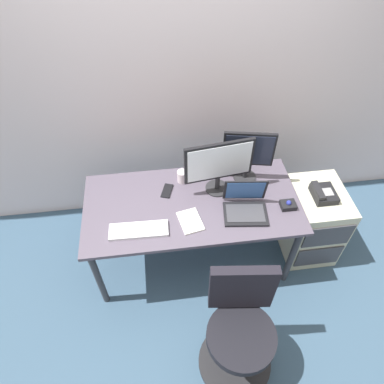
{
  "coord_description": "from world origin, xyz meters",
  "views": [
    {
      "loc": [
        -0.22,
        -1.7,
        2.72
      ],
      "look_at": [
        0.0,
        0.0,
        0.84
      ],
      "focal_mm": 32.9,
      "sensor_mm": 36.0,
      "label": 1
    }
  ],
  "objects_px": {
    "keyboard": "(139,230)",
    "coffee_mug": "(183,176)",
    "office_chair": "(239,330)",
    "laptop": "(245,205)",
    "desk_phone": "(323,194)",
    "paper_notepad": "(190,221)",
    "cell_phone": "(167,191)",
    "trackball_mouse": "(288,205)",
    "file_cabinet": "(311,221)",
    "monitor_main": "(219,164)",
    "monitor_side": "(248,153)"
  },
  "relations": [
    {
      "from": "office_chair",
      "to": "laptop",
      "type": "height_order",
      "value": "office_chair"
    },
    {
      "from": "monitor_main",
      "to": "keyboard",
      "type": "xyz_separation_m",
      "value": [
        -0.61,
        -0.33,
        -0.25
      ]
    },
    {
      "from": "trackball_mouse",
      "to": "cell_phone",
      "type": "xyz_separation_m",
      "value": [
        -0.87,
        0.27,
        -0.02
      ]
    },
    {
      "from": "monitor_side",
      "to": "trackball_mouse",
      "type": "relative_size",
      "value": 4.02
    },
    {
      "from": "desk_phone",
      "to": "keyboard",
      "type": "height_order",
      "value": "desk_phone"
    },
    {
      "from": "monitor_main",
      "to": "coffee_mug",
      "type": "height_order",
      "value": "monitor_main"
    },
    {
      "from": "trackball_mouse",
      "to": "paper_notepad",
      "type": "distance_m",
      "value": 0.73
    },
    {
      "from": "monitor_side",
      "to": "office_chair",
      "type": "bearing_deg",
      "value": -103.24
    },
    {
      "from": "file_cabinet",
      "to": "office_chair",
      "type": "distance_m",
      "value": 1.2
    },
    {
      "from": "laptop",
      "to": "paper_notepad",
      "type": "distance_m",
      "value": 0.41
    },
    {
      "from": "monitor_main",
      "to": "monitor_side",
      "type": "xyz_separation_m",
      "value": [
        0.24,
        0.09,
        -0.01
      ]
    },
    {
      "from": "file_cabinet",
      "to": "monitor_main",
      "type": "height_order",
      "value": "monitor_main"
    },
    {
      "from": "trackball_mouse",
      "to": "paper_notepad",
      "type": "height_order",
      "value": "trackball_mouse"
    },
    {
      "from": "cell_phone",
      "to": "trackball_mouse",
      "type": "bearing_deg",
      "value": 1.27
    },
    {
      "from": "monitor_main",
      "to": "trackball_mouse",
      "type": "relative_size",
      "value": 4.65
    },
    {
      "from": "coffee_mug",
      "to": "laptop",
      "type": "bearing_deg",
      "value": -40.4
    },
    {
      "from": "desk_phone",
      "to": "paper_notepad",
      "type": "distance_m",
      "value": 1.06
    },
    {
      "from": "file_cabinet",
      "to": "keyboard",
      "type": "height_order",
      "value": "keyboard"
    },
    {
      "from": "file_cabinet",
      "to": "office_chair",
      "type": "xyz_separation_m",
      "value": [
        -0.83,
        -0.87,
        0.11
      ]
    },
    {
      "from": "office_chair",
      "to": "coffee_mug",
      "type": "distance_m",
      "value": 1.18
    },
    {
      "from": "office_chair",
      "to": "keyboard",
      "type": "relative_size",
      "value": 2.33
    },
    {
      "from": "keyboard",
      "to": "trackball_mouse",
      "type": "xyz_separation_m",
      "value": [
        1.1,
        0.08,
        0.01
      ]
    },
    {
      "from": "office_chair",
      "to": "monitor_main",
      "type": "bearing_deg",
      "value": 89.04
    },
    {
      "from": "paper_notepad",
      "to": "monitor_side",
      "type": "bearing_deg",
      "value": 38.41
    },
    {
      "from": "monitor_side",
      "to": "cell_phone",
      "type": "height_order",
      "value": "monitor_side"
    },
    {
      "from": "trackball_mouse",
      "to": "monitor_side",
      "type": "bearing_deg",
      "value": 125.86
    },
    {
      "from": "office_chair",
      "to": "cell_phone",
      "type": "bearing_deg",
      "value": 109.96
    },
    {
      "from": "trackball_mouse",
      "to": "cell_phone",
      "type": "distance_m",
      "value": 0.91
    },
    {
      "from": "desk_phone",
      "to": "monitor_side",
      "type": "bearing_deg",
      "value": 157.1
    },
    {
      "from": "desk_phone",
      "to": "paper_notepad",
      "type": "height_order",
      "value": "desk_phone"
    },
    {
      "from": "office_chair",
      "to": "trackball_mouse",
      "type": "xyz_separation_m",
      "value": [
        0.5,
        0.75,
        0.3
      ]
    },
    {
      "from": "monitor_main",
      "to": "trackball_mouse",
      "type": "xyz_separation_m",
      "value": [
        0.49,
        -0.25,
        -0.24
      ]
    },
    {
      "from": "keyboard",
      "to": "cell_phone",
      "type": "height_order",
      "value": "keyboard"
    },
    {
      "from": "file_cabinet",
      "to": "trackball_mouse",
      "type": "distance_m",
      "value": 0.54
    },
    {
      "from": "file_cabinet",
      "to": "monitor_side",
      "type": "height_order",
      "value": "monitor_side"
    },
    {
      "from": "desk_phone",
      "to": "coffee_mug",
      "type": "distance_m",
      "value": 1.09
    },
    {
      "from": "office_chair",
      "to": "monitor_side",
      "type": "relative_size",
      "value": 2.18
    },
    {
      "from": "trackball_mouse",
      "to": "coffee_mug",
      "type": "height_order",
      "value": "coffee_mug"
    },
    {
      "from": "keyboard",
      "to": "coffee_mug",
      "type": "height_order",
      "value": "coffee_mug"
    },
    {
      "from": "monitor_main",
      "to": "coffee_mug",
      "type": "xyz_separation_m",
      "value": [
        -0.25,
        0.12,
        -0.21
      ]
    },
    {
      "from": "laptop",
      "to": "coffee_mug",
      "type": "height_order",
      "value": "laptop"
    },
    {
      "from": "file_cabinet",
      "to": "keyboard",
      "type": "relative_size",
      "value": 1.64
    },
    {
      "from": "monitor_main",
      "to": "file_cabinet",
      "type": "bearing_deg",
      "value": -8.95
    },
    {
      "from": "cell_phone",
      "to": "paper_notepad",
      "type": "bearing_deg",
      "value": -47.3
    },
    {
      "from": "office_chair",
      "to": "desk_phone",
      "type": "bearing_deg",
      "value": 45.96
    },
    {
      "from": "keyboard",
      "to": "paper_notepad",
      "type": "bearing_deg",
      "value": 5.68
    },
    {
      "from": "monitor_side",
      "to": "laptop",
      "type": "relative_size",
      "value": 1.31
    },
    {
      "from": "desk_phone",
      "to": "coffee_mug",
      "type": "xyz_separation_m",
      "value": [
        -1.06,
        0.26,
        0.06
      ]
    },
    {
      "from": "office_chair",
      "to": "cell_phone",
      "type": "relative_size",
      "value": 6.8
    },
    {
      "from": "file_cabinet",
      "to": "office_chair",
      "type": "bearing_deg",
      "value": -133.78
    }
  ]
}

